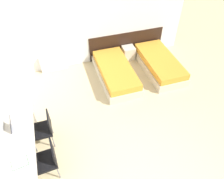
{
  "coord_description": "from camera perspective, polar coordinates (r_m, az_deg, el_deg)",
  "views": [
    {
      "loc": [
        -1.2,
        -1.27,
        4.41
      ],
      "look_at": [
        0.0,
        2.51,
        0.55
      ],
      "focal_mm": 35.0,
      "sensor_mm": 36.0,
      "label": 1
    }
  ],
  "objects": [
    {
      "name": "desk",
      "position": [
        4.83,
        -22.57,
        -13.71
      ],
      "size": [
        0.58,
        1.89,
        0.73
      ],
      "color": "beige",
      "rests_on": "ground_plane"
    },
    {
      "name": "bed_near_window",
      "position": [
        6.55,
        0.95,
        4.41
      ],
      "size": [
        0.98,
        2.04,
        0.44
      ],
      "color": "beige",
      "rests_on": "ground_plane"
    },
    {
      "name": "headboard_panel",
      "position": [
        7.42,
        3.78,
        11.72
      ],
      "size": [
        2.53,
        0.03,
        0.85
      ],
      "color": "black",
      "rests_on": "ground_plane"
    },
    {
      "name": "chair_near_laptop",
      "position": [
        5.03,
        -17.42,
        -9.59
      ],
      "size": [
        0.46,
        0.46,
        0.87
      ],
      "rotation": [
        0.0,
        0.0,
        -0.01
      ],
      "color": "black",
      "rests_on": "ground_plane"
    },
    {
      "name": "open_notebook",
      "position": [
        4.45,
        -22.99,
        -17.18
      ],
      "size": [
        0.32,
        0.26,
        0.02
      ],
      "rotation": [
        0.0,
        0.0,
        0.17
      ],
      "color": "#236B3D",
      "rests_on": "desk"
    },
    {
      "name": "nightstand",
      "position": [
        7.38,
        4.28,
        9.53
      ],
      "size": [
        0.39,
        0.35,
        0.44
      ],
      "color": "beige",
      "rests_on": "ground_plane"
    },
    {
      "name": "chair_near_notebook",
      "position": [
        4.6,
        -16.59,
        -17.02
      ],
      "size": [
        0.49,
        0.49,
        0.87
      ],
      "rotation": [
        0.0,
        0.0,
        0.06
      ],
      "color": "black",
      "rests_on": "ground_plane"
    },
    {
      "name": "radiator",
      "position": [
        7.07,
        -15.0,
        6.75
      ],
      "size": [
        0.8,
        0.12,
        0.54
      ],
      "color": "silver",
      "rests_on": "ground_plane"
    },
    {
      "name": "laptop",
      "position": [
        4.87,
        -23.67,
        -8.83
      ],
      "size": [
        0.33,
        0.25,
        0.33
      ],
      "rotation": [
        0.0,
        0.0,
        0.04
      ],
      "color": "silver",
      "rests_on": "desk"
    },
    {
      "name": "wall_back",
      "position": [
        6.71,
        -5.61,
        16.93
      ],
      "size": [
        6.02,
        0.05,
        2.7
      ],
      "color": "white",
      "rests_on": "ground_plane"
    },
    {
      "name": "bed_near_door",
      "position": [
        7.05,
        12.25,
        6.58
      ],
      "size": [
        0.98,
        2.04,
        0.44
      ],
      "color": "beige",
      "rests_on": "ground_plane"
    }
  ]
}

